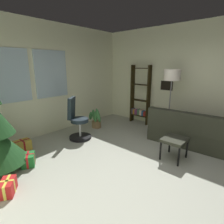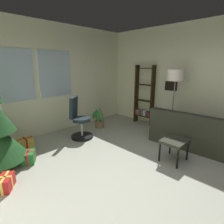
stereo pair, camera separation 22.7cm
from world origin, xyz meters
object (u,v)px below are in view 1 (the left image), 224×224
Objects in this scene: couch at (195,131)px; gift_box_gold at (23,145)px; gift_box_red at (8,187)px; potted_plant at (96,120)px; floor_lamp at (172,78)px; office_chair at (77,123)px; footstool at (175,141)px; gift_box_green at (28,160)px; bookshelf at (140,98)px.

gift_box_gold is at bearing 137.55° from couch.
gift_box_red is 3.02m from potted_plant.
couch is at bearing -98.53° from floor_lamp.
gift_box_gold is 0.31× the size of office_chair.
footstool is 1.34× the size of gift_box_red.
potted_plant is at bearing -4.07° from gift_box_gold.
gift_box_gold is at bearing 74.89° from gift_box_green.
couch reaches higher than gift_box_green.
bookshelf reaches higher than footstool.
potted_plant is at bearing 13.74° from gift_box_green.
gift_box_green is (-2.04, 1.94, -0.27)m from footstool.
bookshelf is at bearing 5.60° from gift_box_red.
gift_box_gold is (0.73, 1.24, 0.01)m from gift_box_red.
floor_lamp is (3.06, -1.95, 1.38)m from gift_box_gold.
potted_plant is (2.08, -0.15, 0.13)m from gift_box_gold.
office_chair is (1.96, 0.86, 0.32)m from gift_box_red.
potted_plant reaches higher than footstool.
floor_lamp is at bearing -10.60° from gift_box_red.
gift_box_green is at bearing -105.11° from gift_box_gold.
bookshelf reaches higher than office_chair.
gift_box_gold is at bearing 175.93° from potted_plant.
couch is at bearing -21.59° from gift_box_red.
gift_box_red is 0.34× the size of office_chair.
footstool is (-1.11, 0.06, 0.09)m from couch.
bookshelf is (4.09, 0.40, 0.70)m from gift_box_red.
couch is 1.11m from footstool.
gift_box_green reaches higher than gift_box_red.
couch is 1.74× the size of office_chair.
office_chair is 2.65m from floor_lamp.
couch reaches higher than potted_plant.
office_chair is (1.23, -0.38, 0.31)m from gift_box_gold.
footstool is 2.94m from gift_box_red.
couch is 5.13× the size of gift_box_red.
bookshelf is (3.55, -0.14, 0.69)m from gift_box_green.
gift_box_red is 1.09× the size of gift_box_gold.
couch reaches higher than footstool.
gift_box_red is 1.44m from gift_box_gold.
gift_box_red is (-3.68, 1.46, -0.18)m from couch.
footstool is at bearing -74.59° from office_chair.
gift_box_gold is at bearing 147.48° from floor_lamp.
gift_box_gold is 3.53m from bookshelf.
gift_box_red is 2.16m from office_chair.
gift_box_gold is 0.18× the size of bookshelf.
office_chair is at bearing -164.49° from potted_plant.
potted_plant is (-0.99, 1.81, -1.25)m from floor_lamp.
bookshelf is at bearing -12.12° from office_chair.
floor_lamp is at bearing -32.52° from gift_box_gold.
floor_lamp reaches higher than couch.
couch is 1.08× the size of floor_lamp.
footstool is 3.23m from gift_box_gold.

